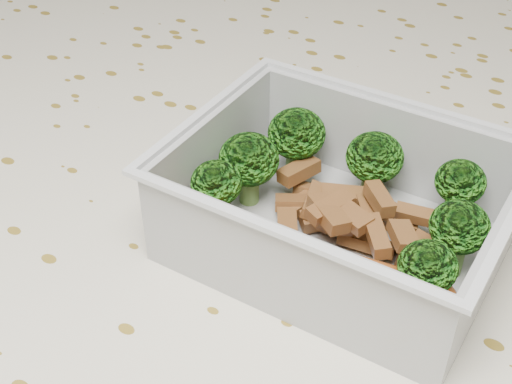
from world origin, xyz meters
The scene contains 6 objects.
dining_table centered at (0.00, 0.00, 0.67)m, with size 1.40×0.90×0.75m.
tablecloth centered at (0.00, 0.00, 0.72)m, with size 1.46×0.96×0.19m.
lunch_container centered at (0.05, 0.01, 0.78)m, with size 0.18×0.14×0.06m.
broccoli_florets centered at (0.04, 0.03, 0.79)m, with size 0.15×0.10×0.04m.
meat_pile centered at (0.05, 0.02, 0.77)m, with size 0.10×0.06×0.03m.
sausage centered at (0.05, -0.02, 0.77)m, with size 0.14×0.05×0.02m.
Camera 1 is at (0.17, -0.24, 1.02)m, focal length 50.00 mm.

